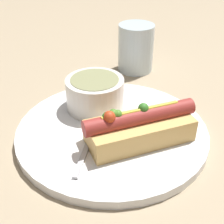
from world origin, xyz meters
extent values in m
plane|color=tan|center=(0.00, 0.00, 0.00)|extent=(4.00, 4.00, 0.00)
cylinder|color=white|center=(0.00, 0.00, 0.01)|extent=(0.30, 0.30, 0.01)
cube|color=#DBAD60|center=(0.02, -0.05, 0.03)|extent=(0.16, 0.07, 0.03)
cylinder|color=#9E332D|center=(0.02, -0.05, 0.06)|extent=(0.17, 0.04, 0.02)
sphere|color=#518C2D|center=(-0.02, -0.04, 0.07)|extent=(0.01, 0.01, 0.01)
sphere|color=#518C2D|center=(-0.01, -0.04, 0.07)|extent=(0.01, 0.01, 0.01)
sphere|color=#387A28|center=(-0.02, -0.04, 0.07)|extent=(0.01, 0.01, 0.01)
sphere|color=#387A28|center=(-0.03, -0.04, 0.07)|extent=(0.01, 0.01, 0.01)
sphere|color=#387A28|center=(0.03, -0.04, 0.07)|extent=(0.02, 0.02, 0.02)
sphere|color=#C63F1E|center=(-0.02, -0.04, 0.07)|extent=(0.02, 0.02, 0.02)
cylinder|color=gold|center=(0.02, -0.05, 0.07)|extent=(0.12, 0.01, 0.01)
cylinder|color=silver|center=(0.00, 0.07, 0.04)|extent=(0.10, 0.10, 0.05)
cylinder|color=#8C8E60|center=(0.00, 0.07, 0.06)|extent=(0.08, 0.08, 0.01)
cube|color=#B7B7BC|center=(-0.06, -0.03, 0.02)|extent=(0.07, 0.10, 0.00)
ellipsoid|color=#B7B7BC|center=(-0.01, 0.03, 0.02)|extent=(0.04, 0.05, 0.01)
cylinder|color=silver|center=(0.15, 0.20, 0.05)|extent=(0.08, 0.08, 0.10)
camera|label=1|loc=(-0.17, -0.36, 0.30)|focal=50.00mm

